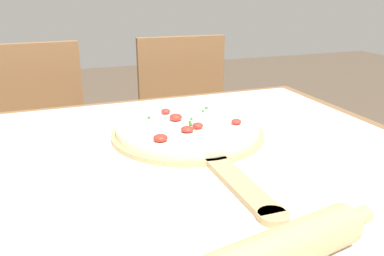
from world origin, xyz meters
name	(u,v)px	position (x,y,z in m)	size (l,w,h in m)	color
dining_table	(187,209)	(0.00, 0.00, 0.63)	(1.13, 1.04, 0.74)	brown
towel_cloth	(186,162)	(0.00, 0.00, 0.74)	(1.05, 0.96, 0.00)	silver
pizza_peel	(192,137)	(0.05, 0.11, 0.75)	(0.36, 0.60, 0.01)	tan
pizza	(188,126)	(0.05, 0.14, 0.77)	(0.34, 0.34, 0.04)	beige
chair_left	(38,145)	(-0.31, 0.84, 0.51)	(0.41, 0.41, 0.88)	brown
chair_right	(188,127)	(0.30, 0.84, 0.51)	(0.42, 0.42, 0.88)	brown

